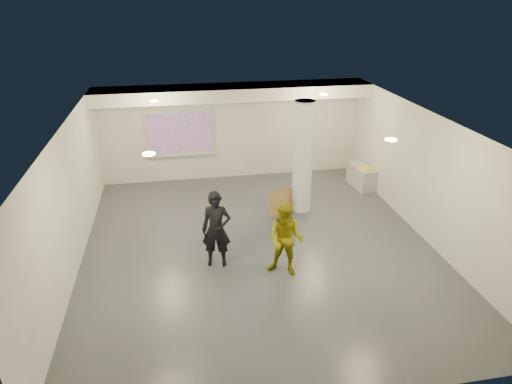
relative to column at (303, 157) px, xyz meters
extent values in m
cube|color=#36393E|center=(-1.50, -1.80, -1.50)|extent=(8.00, 9.00, 0.01)
cube|color=silver|center=(-1.50, -1.80, 1.50)|extent=(8.00, 9.00, 0.01)
cube|color=beige|center=(-1.50, 2.70, 0.00)|extent=(8.00, 0.01, 3.00)
cube|color=beige|center=(-1.50, -6.30, 0.00)|extent=(8.00, 0.01, 3.00)
cube|color=beige|center=(-5.50, -1.80, 0.00)|extent=(0.01, 9.00, 3.00)
cube|color=beige|center=(2.50, -1.80, 0.00)|extent=(0.01, 9.00, 3.00)
cube|color=silver|center=(-1.50, 2.15, 1.32)|extent=(8.00, 1.10, 0.36)
cylinder|color=#FFDD8D|center=(-3.70, 0.70, 1.48)|extent=(0.22, 0.22, 0.02)
cylinder|color=#FFDD8D|center=(0.70, 0.70, 1.48)|extent=(0.22, 0.22, 0.02)
cylinder|color=#FFDD8D|center=(-3.70, -3.30, 1.48)|extent=(0.22, 0.22, 0.02)
cylinder|color=#FFDD8D|center=(0.70, -3.30, 1.48)|extent=(0.22, 0.22, 0.02)
cylinder|color=silver|center=(0.00, 0.00, 0.00)|extent=(0.52, 0.52, 3.00)
cube|color=silver|center=(-3.10, 2.66, 0.05)|extent=(2.10, 0.06, 1.40)
cube|color=#0A34BE|center=(-3.10, 2.62, 0.05)|extent=(1.90, 0.01, 1.20)
cube|color=silver|center=(-3.10, 2.60, -0.65)|extent=(2.10, 0.08, 0.04)
cube|color=#9D9FA2|center=(2.22, 1.19, -1.17)|extent=(0.56, 1.16, 0.66)
cube|color=silver|center=(2.24, 1.00, -0.83)|extent=(0.28, 0.33, 0.02)
cube|color=yellow|center=(2.21, 0.91, -0.83)|extent=(0.30, 0.36, 0.03)
cube|color=olive|center=(-0.37, -0.01, -1.18)|extent=(0.63, 0.41, 0.63)
cube|color=olive|center=(-0.65, -0.23, -1.20)|extent=(0.61, 0.39, 0.61)
imported|color=black|center=(-2.52, -2.31, -0.64)|extent=(0.69, 0.51, 1.72)
imported|color=#9A8F10|center=(-1.15, -2.91, -0.69)|extent=(0.98, 0.91, 1.62)
camera|label=1|loc=(-3.22, -10.83, 4.07)|focal=32.00mm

